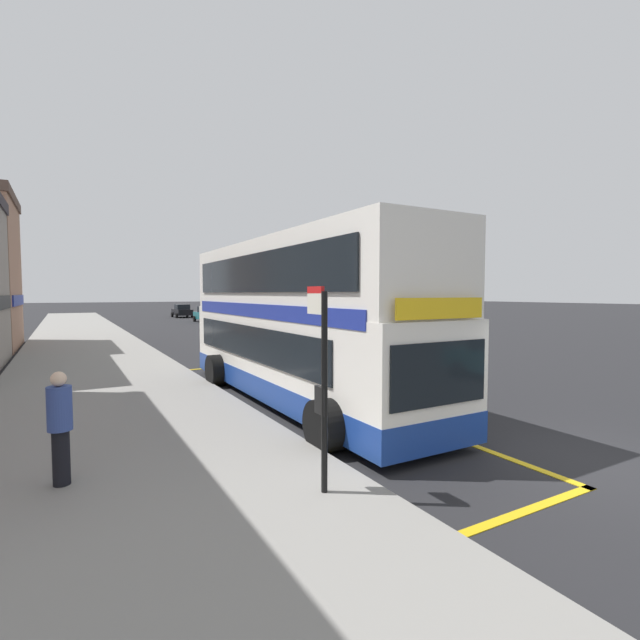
{
  "coord_description": "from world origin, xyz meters",
  "views": [
    {
      "loc": [
        -8.0,
        -4.19,
        2.97
      ],
      "look_at": [
        -2.2,
        6.06,
        2.28
      ],
      "focal_mm": 25.4,
      "sensor_mm": 36.0,
      "label": 1
    }
  ],
  "objects_px": {
    "bus_stop_sign": "(322,373)",
    "pedestrian_waiting_near_sign": "(60,424)",
    "double_decker_bus": "(296,326)",
    "parked_car_black_across": "(182,311)",
    "parked_car_teal_far": "(207,314)"
  },
  "relations": [
    {
      "from": "double_decker_bus",
      "to": "pedestrian_waiting_near_sign",
      "type": "relative_size",
      "value": 6.55
    },
    {
      "from": "double_decker_bus",
      "to": "pedestrian_waiting_near_sign",
      "type": "xyz_separation_m",
      "value": [
        -5.65,
        -3.58,
        -1.0
      ]
    },
    {
      "from": "bus_stop_sign",
      "to": "pedestrian_waiting_near_sign",
      "type": "xyz_separation_m",
      "value": [
        -3.26,
        2.06,
        -0.78
      ]
    },
    {
      "from": "double_decker_bus",
      "to": "parked_car_teal_far",
      "type": "relative_size",
      "value": 2.64
    },
    {
      "from": "parked_car_teal_far",
      "to": "pedestrian_waiting_near_sign",
      "type": "bearing_deg",
      "value": -107.89
    },
    {
      "from": "double_decker_bus",
      "to": "bus_stop_sign",
      "type": "relative_size",
      "value": 3.78
    },
    {
      "from": "double_decker_bus",
      "to": "bus_stop_sign",
      "type": "bearing_deg",
      "value": -112.95
    },
    {
      "from": "pedestrian_waiting_near_sign",
      "to": "double_decker_bus",
      "type": "bearing_deg",
      "value": 32.37
    },
    {
      "from": "double_decker_bus",
      "to": "bus_stop_sign",
      "type": "distance_m",
      "value": 6.13
    },
    {
      "from": "bus_stop_sign",
      "to": "parked_car_teal_far",
      "type": "height_order",
      "value": "bus_stop_sign"
    },
    {
      "from": "parked_car_black_across",
      "to": "parked_car_teal_far",
      "type": "height_order",
      "value": "same"
    },
    {
      "from": "parked_car_black_across",
      "to": "double_decker_bus",
      "type": "bearing_deg",
      "value": -99.91
    },
    {
      "from": "bus_stop_sign",
      "to": "parked_car_black_across",
      "type": "relative_size",
      "value": 0.7
    },
    {
      "from": "double_decker_bus",
      "to": "parked_car_teal_far",
      "type": "xyz_separation_m",
      "value": [
        7.27,
        35.28,
        -1.26
      ]
    },
    {
      "from": "pedestrian_waiting_near_sign",
      "to": "parked_car_teal_far",
      "type": "bearing_deg",
      "value": 71.6
    }
  ]
}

